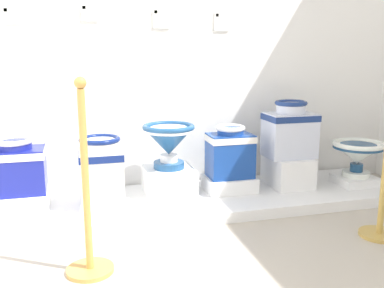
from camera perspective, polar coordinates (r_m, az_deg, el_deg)
wall_back at (r=3.69m, az=-0.75°, el=18.05°), size 4.07×0.06×3.14m
display_platform at (r=3.43m, az=1.24°, el=-7.45°), size 3.18×0.82×0.08m
plinth_block_leftmost at (r=3.27m, az=-21.86°, el=-7.21°), size 0.39×0.39×0.15m
antique_toilet_leftmost at (r=3.19m, az=-22.24°, el=-2.63°), size 0.39×0.27×0.38m
plinth_block_pale_glazed at (r=3.27m, az=-11.75°, el=-7.36°), size 0.32×0.33×0.06m
antique_toilet_pale_glazed at (r=3.19m, az=-11.96°, el=-2.87°), size 0.31×0.32×0.45m
plinth_block_tall_cobalt at (r=3.41m, az=-3.03°, el=-4.94°), size 0.37×0.37×0.21m
antique_toilet_tall_cobalt at (r=3.33m, az=-3.09°, el=0.58°), size 0.40×0.40×0.35m
plinth_block_central_ornate at (r=3.53m, az=4.96°, el=-5.21°), size 0.39×0.30×0.12m
antique_toilet_central_ornate at (r=3.46m, az=5.05°, el=-0.90°), size 0.36×0.25×0.42m
plinth_block_squat_floral at (r=3.73m, az=12.53°, el=-3.47°), size 0.32×0.40×0.25m
antique_toilet_squat_floral at (r=3.65m, az=12.78°, el=1.91°), size 0.40×0.29×0.47m
plinth_block_slender_white at (r=3.94m, az=20.77°, el=-4.48°), size 0.33×0.30×0.07m
antique_toilet_slender_white at (r=3.88m, az=21.04°, el=-1.06°), size 0.43×0.43×0.30m
info_placard_first at (r=3.56m, az=-22.69°, el=15.46°), size 0.14×0.01×0.12m
info_placard_second at (r=3.54m, az=-13.37°, el=16.54°), size 0.13×0.01×0.13m
info_placard_third at (r=3.60m, az=-4.10°, el=16.26°), size 0.14×0.01×0.16m
info_placard_fourth at (r=3.73m, az=3.94°, el=15.90°), size 0.13×0.01×0.16m
stanchion_post_near_left at (r=2.41m, az=-13.64°, el=-9.39°), size 0.26×0.26×1.07m
stanchion_post_near_right at (r=3.05m, az=23.92°, el=-5.98°), size 0.26×0.26×1.00m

